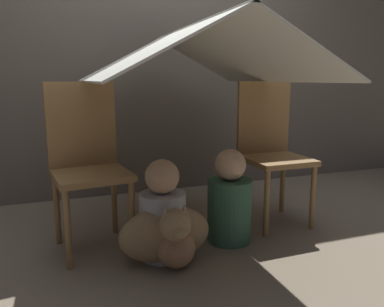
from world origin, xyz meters
name	(u,v)px	position (x,y,z in m)	size (l,w,h in m)	color
ground_plane	(197,240)	(0.00, 0.00, 0.00)	(8.80, 8.80, 0.00)	gray
wall_back	(150,51)	(0.00, 1.17, 1.25)	(7.00, 0.05, 2.50)	#6B6056
chair_left	(87,159)	(-0.63, 0.17, 0.54)	(0.47, 0.47, 0.99)	olive
chair_right	(271,146)	(0.62, 0.17, 0.54)	(0.42, 0.42, 0.99)	olive
sheet_canopy	(192,54)	(0.00, 0.09, 1.16)	(1.25, 1.55, 0.33)	silver
person_front	(163,215)	(-0.26, -0.14, 0.25)	(0.26, 0.26, 0.57)	#B2B2B7
person_second	(229,202)	(0.19, -0.07, 0.25)	(0.28, 0.28, 0.59)	#38664C
dog	(166,233)	(-0.26, -0.23, 0.18)	(0.52, 0.41, 0.39)	#9E7F56
plush_toy	(176,243)	(-0.23, -0.28, 0.13)	(0.21, 0.21, 0.33)	tan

